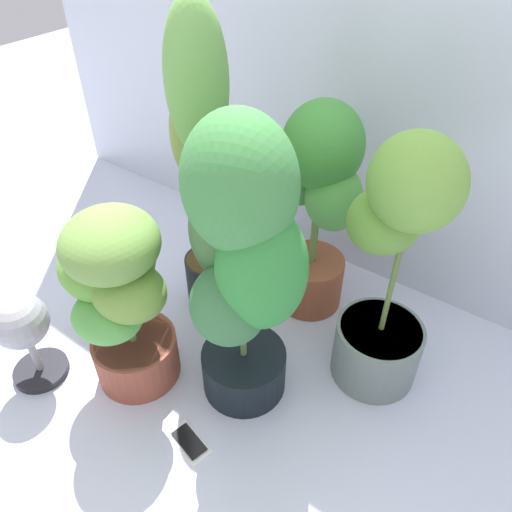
# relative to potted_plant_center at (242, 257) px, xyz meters

# --- Properties ---
(ground_plane) EXTENTS (8.00, 8.00, 0.00)m
(ground_plane) POSITION_rel_potted_plant_center_xyz_m (-0.04, -0.07, -0.56)
(ground_plane) COLOR silver
(ground_plane) RESTS_ON ground
(mylar_back_wall) EXTENTS (3.20, 0.01, 2.00)m
(mylar_back_wall) POSITION_rel_potted_plant_center_xyz_m (-0.04, 0.78, 0.44)
(mylar_back_wall) COLOR silver
(mylar_back_wall) RESTS_ON ground
(potted_plant_center) EXTENTS (0.45, 0.41, 0.95)m
(potted_plant_center) POSITION_rel_potted_plant_center_xyz_m (0.00, 0.00, 0.00)
(potted_plant_center) COLOR black
(potted_plant_center) RESTS_ON ground
(potted_plant_back_right) EXTENTS (0.34, 0.30, 0.88)m
(potted_plant_back_right) POSITION_rel_potted_plant_center_xyz_m (0.30, 0.31, -0.12)
(potted_plant_back_right) COLOR slate
(potted_plant_back_right) RESTS_ON ground
(potted_plant_back_left) EXTENTS (0.30, 0.23, 1.11)m
(potted_plant_back_left) POSITION_rel_potted_plant_center_xyz_m (-0.35, 0.26, 0.06)
(potted_plant_back_left) COLOR black
(potted_plant_back_left) RESTS_ON ground
(potted_plant_front_left) EXTENTS (0.47, 0.42, 0.65)m
(potted_plant_front_left) POSITION_rel_potted_plant_center_xyz_m (-0.34, -0.16, -0.18)
(potted_plant_front_left) COLOR #9B4C38
(potted_plant_front_left) RESTS_ON ground
(potted_plant_back_center) EXTENTS (0.40, 0.33, 0.81)m
(potted_plant_back_center) POSITION_rel_potted_plant_center_xyz_m (-0.05, 0.48, -0.09)
(potted_plant_back_center) COLOR #974D30
(potted_plant_back_center) RESTS_ON ground
(cell_phone) EXTENTS (0.16, 0.10, 0.01)m
(cell_phone) POSITION_rel_potted_plant_center_xyz_m (-0.02, -0.26, -0.56)
(cell_phone) COLOR white
(cell_phone) RESTS_ON ground
(floor_fan) EXTENTS (0.25, 0.25, 0.34)m
(floor_fan) POSITION_rel_potted_plant_center_xyz_m (-0.60, -0.36, -0.34)
(floor_fan) COLOR #212128
(floor_fan) RESTS_ON ground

